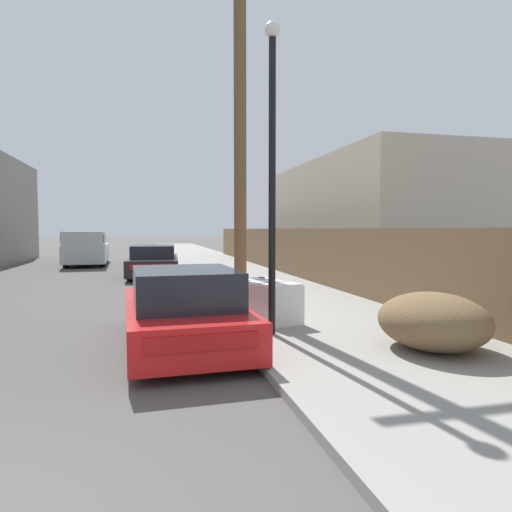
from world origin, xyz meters
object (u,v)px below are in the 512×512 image
object	(u,v)px
parked_sports_car_red	(183,311)
discarded_fridge	(267,300)
street_lamp	(272,157)
brush_pile	(433,321)
utility_pole	(240,119)
car_parked_mid	(154,261)
pickup_truck	(86,248)

from	to	relation	value
parked_sports_car_red	discarded_fridge	bearing A→B (deg)	32.57
street_lamp	brush_pile	bearing A→B (deg)	-36.66
utility_pole	brush_pile	bearing A→B (deg)	-64.42
brush_pile	car_parked_mid	bearing A→B (deg)	106.51
parked_sports_car_red	street_lamp	size ratio (longest dim) A/B	0.81
pickup_truck	street_lamp	bearing A→B (deg)	103.73
car_parked_mid	brush_pile	distance (m)	13.43
utility_pole	discarded_fridge	bearing A→B (deg)	-82.28
car_parked_mid	street_lamp	size ratio (longest dim) A/B	0.93
discarded_fridge	pickup_truck	xyz separation A→B (m)	(-5.31, 16.61, 0.39)
parked_sports_car_red	brush_pile	bearing A→B (deg)	-25.34
car_parked_mid	pickup_truck	size ratio (longest dim) A/B	0.86
parked_sports_car_red	car_parked_mid	distance (m)	11.38
street_lamp	brush_pile	distance (m)	3.62
car_parked_mid	street_lamp	xyz separation A→B (m)	(1.76, -11.35, 2.50)
parked_sports_car_red	street_lamp	distance (m)	2.93
brush_pile	discarded_fridge	bearing A→B (deg)	123.98
parked_sports_car_red	brush_pile	xyz separation A→B (m)	(3.55, -1.50, -0.04)
pickup_truck	brush_pile	world-z (taller)	pickup_truck
pickup_truck	discarded_fridge	bearing A→B (deg)	105.52
car_parked_mid	pickup_truck	distance (m)	7.25
utility_pole	brush_pile	xyz separation A→B (m)	(2.04, -4.25, -3.82)
discarded_fridge	parked_sports_car_red	xyz separation A→B (m)	(-1.73, -1.21, 0.08)
brush_pile	street_lamp	bearing A→B (deg)	143.34
parked_sports_car_red	pickup_truck	xyz separation A→B (m)	(-3.58, 17.82, 0.31)
street_lamp	brush_pile	size ratio (longest dim) A/B	2.91
utility_pole	street_lamp	xyz separation A→B (m)	(-0.02, -2.72, -1.27)
parked_sports_car_red	utility_pole	distance (m)	4.92
parked_sports_car_red	street_lamp	xyz separation A→B (m)	(1.50, 0.03, 2.51)
street_lamp	car_parked_mid	bearing A→B (deg)	98.83
discarded_fridge	street_lamp	world-z (taller)	street_lamp
discarded_fridge	parked_sports_car_red	size ratio (longest dim) A/B	0.40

